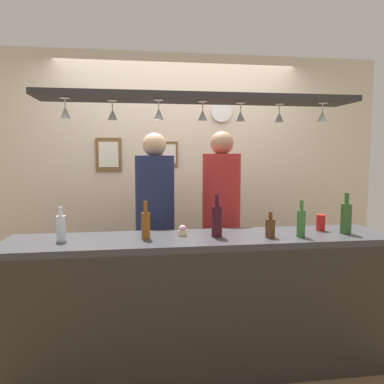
{
  "coord_description": "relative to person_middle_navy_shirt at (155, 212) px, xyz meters",
  "views": [
    {
      "loc": [
        -0.45,
        -2.95,
        1.57
      ],
      "look_at": [
        0.0,
        0.1,
        1.25
      ],
      "focal_mm": 35.55,
      "sensor_mm": 36.0,
      "label": 1
    }
  ],
  "objects": [
    {
      "name": "ground_plane",
      "position": [
        0.29,
        -0.35,
        -1.05
      ],
      "size": [
        8.0,
        8.0,
        0.0
      ],
      "primitive_type": "plane",
      "color": "brown"
    },
    {
      "name": "back_wall",
      "position": [
        0.29,
        0.75,
        0.25
      ],
      "size": [
        4.4,
        0.06,
        2.6
      ],
      "primitive_type": "cube",
      "color": "beige",
      "rests_on": "ground_plane"
    },
    {
      "name": "bar_counter",
      "position": [
        0.29,
        -0.85,
        -0.39
      ],
      "size": [
        2.7,
        0.55,
        0.98
      ],
      "color": "#38383D",
      "rests_on": "ground_plane"
    },
    {
      "name": "overhead_glass_rack",
      "position": [
        0.29,
        -0.65,
        0.89
      ],
      "size": [
        2.2,
        0.36,
        0.04
      ],
      "primitive_type": "cube",
      "color": "black"
    },
    {
      "name": "hanging_wineglass_far_left",
      "position": [
        -0.61,
        -0.7,
        0.78
      ],
      "size": [
        0.07,
        0.07,
        0.13
      ],
      "color": "silver",
      "rests_on": "overhead_glass_rack"
    },
    {
      "name": "hanging_wineglass_left",
      "position": [
        -0.31,
        -0.63,
        0.78
      ],
      "size": [
        0.07,
        0.07,
        0.13
      ],
      "color": "silver",
      "rests_on": "overhead_glass_rack"
    },
    {
      "name": "hanging_wineglass_center_left",
      "position": [
        -0.0,
        -0.7,
        0.78
      ],
      "size": [
        0.07,
        0.07,
        0.13
      ],
      "color": "silver",
      "rests_on": "overhead_glass_rack"
    },
    {
      "name": "hanging_wineglass_center",
      "position": [
        0.3,
        -0.66,
        0.78
      ],
      "size": [
        0.07,
        0.07,
        0.13
      ],
      "color": "silver",
      "rests_on": "overhead_glass_rack"
    },
    {
      "name": "hanging_wineglass_center_right",
      "position": [
        0.58,
        -0.63,
        0.78
      ],
      "size": [
        0.07,
        0.07,
        0.13
      ],
      "color": "silver",
      "rests_on": "overhead_glass_rack"
    },
    {
      "name": "hanging_wineglass_right",
      "position": [
        0.88,
        -0.6,
        0.78
      ],
      "size": [
        0.07,
        0.07,
        0.13
      ],
      "color": "silver",
      "rests_on": "overhead_glass_rack"
    },
    {
      "name": "hanging_wineglass_far_right",
      "position": [
        1.16,
        -0.71,
        0.78
      ],
      "size": [
        0.07,
        0.07,
        0.13
      ],
      "color": "silver",
      "rests_on": "overhead_glass_rack"
    },
    {
      "name": "person_middle_navy_shirt",
      "position": [
        0.0,
        0.0,
        0.0
      ],
      "size": [
        0.34,
        0.34,
        1.74
      ],
      "color": "#2D334C",
      "rests_on": "ground_plane"
    },
    {
      "name": "person_right_red_shirt",
      "position": [
        0.59,
        0.0,
        0.01
      ],
      "size": [
        0.34,
        0.34,
        1.76
      ],
      "color": "#2D334C",
      "rests_on": "ground_plane"
    },
    {
      "name": "bottle_beer_amber_tall",
      "position": [
        -0.1,
        -0.7,
        0.03
      ],
      "size": [
        0.06,
        0.06,
        0.26
      ],
      "color": "brown",
      "rests_on": "bar_counter"
    },
    {
      "name": "bottle_soda_clear",
      "position": [
        -0.66,
        -0.69,
        0.02
      ],
      "size": [
        0.06,
        0.06,
        0.23
      ],
      "color": "silver",
      "rests_on": "bar_counter"
    },
    {
      "name": "bottle_wine_dark_red",
      "position": [
        0.4,
        -0.71,
        0.05
      ],
      "size": [
        0.08,
        0.08,
        0.3
      ],
      "color": "#380F19",
      "rests_on": "bar_counter"
    },
    {
      "name": "bottle_champagne_green",
      "position": [
        1.36,
        -0.75,
        0.05
      ],
      "size": [
        0.08,
        0.08,
        0.3
      ],
      "color": "#2D5623",
      "rests_on": "bar_counter"
    },
    {
      "name": "bottle_beer_green_import",
      "position": [
        0.98,
        -0.8,
        0.03
      ],
      "size": [
        0.06,
        0.06,
        0.26
      ],
      "color": "#336B2D",
      "rests_on": "bar_counter"
    },
    {
      "name": "bottle_beer_brown_stubby",
      "position": [
        0.76,
        -0.79,
        -0.0
      ],
      "size": [
        0.07,
        0.07,
        0.18
      ],
      "color": "#512D14",
      "rests_on": "bar_counter"
    },
    {
      "name": "drink_can",
      "position": [
        1.23,
        -0.62,
        -0.01
      ],
      "size": [
        0.07,
        0.07,
        0.12
      ],
      "primitive_type": "cylinder",
      "color": "red",
      "rests_on": "bar_counter"
    },
    {
      "name": "cupcake",
      "position": [
        0.16,
        -0.65,
        -0.04
      ],
      "size": [
        0.06,
        0.06,
        0.08
      ],
      "color": "beige",
      "rests_on": "bar_counter"
    },
    {
      "name": "picture_frame_caricature",
      "position": [
        -0.44,
        0.71,
        0.5
      ],
      "size": [
        0.26,
        0.02,
        0.34
      ],
      "color": "brown",
      "rests_on": "back_wall"
    },
    {
      "name": "picture_frame_crest",
      "position": [
        0.19,
        0.71,
        0.5
      ],
      "size": [
        0.18,
        0.02,
        0.26
      ],
      "color": "brown",
      "rests_on": "back_wall"
    },
    {
      "name": "wall_clock",
      "position": [
        0.74,
        0.7,
        0.95
      ],
      "size": [
        0.22,
        0.03,
        0.22
      ],
      "primitive_type": "cylinder",
      "rotation": [
        1.57,
        0.0,
        0.0
      ],
      "color": "white",
      "rests_on": "back_wall"
    }
  ]
}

